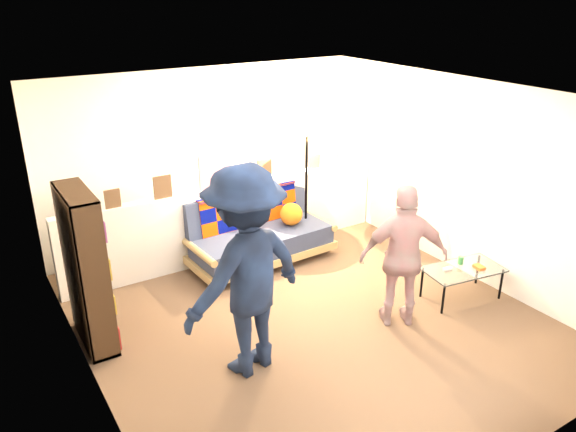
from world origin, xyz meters
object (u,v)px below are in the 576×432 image
(floor_lamp, at_px, (306,166))
(person_left, at_px, (246,272))
(coffee_table, at_px, (463,270))
(bookshelf, at_px, (87,275))
(futon_sofa, at_px, (259,233))
(person_right, at_px, (404,257))

(floor_lamp, distance_m, person_left, 2.70)
(coffee_table, xyz_separation_m, person_left, (-2.68, 0.20, 0.65))
(bookshelf, relative_size, coffee_table, 1.68)
(futon_sofa, relative_size, person_right, 1.24)
(floor_lamp, bearing_deg, futon_sofa, -179.07)
(futon_sofa, bearing_deg, coffee_table, -54.43)
(coffee_table, height_order, floor_lamp, floor_lamp)
(person_right, bearing_deg, coffee_table, -149.57)
(futon_sofa, xyz_separation_m, bookshelf, (-2.32, -0.70, 0.38))
(bookshelf, relative_size, floor_lamp, 0.98)
(futon_sofa, bearing_deg, person_right, -75.52)
(person_left, bearing_deg, bookshelf, -59.08)
(bookshelf, relative_size, person_left, 0.81)
(coffee_table, distance_m, person_left, 2.77)
(bookshelf, distance_m, person_right, 3.17)
(futon_sofa, height_order, coffee_table, futon_sofa)
(bookshelf, xyz_separation_m, coffee_table, (3.81, -1.39, -0.40))
(coffee_table, xyz_separation_m, floor_lamp, (-0.77, 2.10, 0.82))
(floor_lamp, xyz_separation_m, person_left, (-1.92, -1.90, -0.17))
(futon_sofa, xyz_separation_m, floor_lamp, (0.73, 0.01, 0.79))
(coffee_table, bearing_deg, bookshelf, 159.99)
(bookshelf, bearing_deg, floor_lamp, 13.19)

